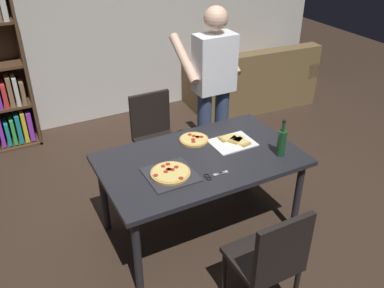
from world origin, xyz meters
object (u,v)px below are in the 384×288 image
(couch, at_px, (251,84))
(chair_near_camera, at_px, (270,258))
(dining_table, at_px, (201,165))
(pepperoni_pizza_on_tray, at_px, (170,173))
(chair_far_side, at_px, (155,132))
(wine_bottle, at_px, (282,142))
(person_serving_pizza, at_px, (213,85))
(kitchen_scissors, at_px, (212,175))
(second_pizza_plain, at_px, (194,139))

(couch, bearing_deg, chair_near_camera, -122.71)
(dining_table, relative_size, pepperoni_pizza_on_tray, 4.43)
(chair_far_side, height_order, wine_bottle, wine_bottle)
(chair_far_side, bearing_deg, chair_near_camera, -90.00)
(dining_table, distance_m, person_serving_pizza, 0.97)
(dining_table, bearing_deg, pepperoni_pizza_on_tray, -160.97)
(wine_bottle, bearing_deg, kitchen_scissors, -179.41)
(chair_far_side, xyz_separation_m, pepperoni_pizza_on_tray, (-0.32, -1.07, 0.25))
(dining_table, bearing_deg, chair_near_camera, -90.00)
(dining_table, height_order, chair_far_side, chair_far_side)
(dining_table, relative_size, chair_near_camera, 1.79)
(pepperoni_pizza_on_tray, bearing_deg, person_serving_pizza, 44.82)
(pepperoni_pizza_on_tray, xyz_separation_m, wine_bottle, (0.91, -0.15, 0.10))
(person_serving_pizza, bearing_deg, second_pizza_plain, -133.99)
(chair_far_side, height_order, second_pizza_plain, chair_far_side)
(chair_far_side, bearing_deg, dining_table, -90.00)
(wine_bottle, relative_size, kitchen_scissors, 1.63)
(chair_far_side, height_order, couch, chair_far_side)
(dining_table, height_order, kitchen_scissors, kitchen_scissors)
(dining_table, xyz_separation_m, wine_bottle, (0.60, -0.26, 0.19))
(wine_bottle, height_order, second_pizza_plain, wine_bottle)
(dining_table, bearing_deg, kitchen_scissors, -99.73)
(second_pizza_plain, bearing_deg, pepperoni_pizza_on_tray, -136.62)
(chair_far_side, height_order, pepperoni_pizza_on_tray, chair_far_side)
(kitchen_scissors, relative_size, second_pizza_plain, 0.78)
(dining_table, height_order, person_serving_pizza, person_serving_pizza)
(chair_near_camera, distance_m, kitchen_scissors, 0.74)
(chair_far_side, xyz_separation_m, couch, (1.90, 1.02, -0.21))
(dining_table, xyz_separation_m, second_pizza_plain, (0.08, 0.27, 0.09))
(wine_bottle, height_order, kitchen_scissors, wine_bottle)
(person_serving_pizza, bearing_deg, pepperoni_pizza_on_tray, -135.18)
(chair_near_camera, relative_size, pepperoni_pizza_on_tray, 2.48)
(chair_near_camera, xyz_separation_m, couch, (1.90, 2.95, -0.21))
(pepperoni_pizza_on_tray, relative_size, wine_bottle, 1.15)
(kitchen_scissors, bearing_deg, person_serving_pizza, 59.91)
(chair_far_side, bearing_deg, person_serving_pizza, -22.17)
(person_serving_pizza, bearing_deg, chair_far_side, 157.83)
(chair_far_side, xyz_separation_m, kitchen_scissors, (-0.05, -1.23, 0.24))
(chair_far_side, bearing_deg, second_pizza_plain, -83.38)
(person_serving_pizza, xyz_separation_m, pepperoni_pizza_on_tray, (-0.86, -0.85, -0.23))
(kitchen_scissors, bearing_deg, second_pizza_plain, 76.69)
(dining_table, relative_size, person_serving_pizza, 0.92)
(dining_table, xyz_separation_m, chair_far_side, (0.00, 0.96, -0.16))
(couch, xyz_separation_m, kitchen_scissors, (-1.94, -2.25, 0.45))
(chair_far_side, distance_m, wine_bottle, 1.41)
(chair_near_camera, height_order, chair_far_side, same)
(person_serving_pizza, distance_m, kitchen_scissors, 1.19)
(person_serving_pizza, bearing_deg, kitchen_scissors, -120.09)
(pepperoni_pizza_on_tray, height_order, wine_bottle, wine_bottle)
(chair_near_camera, bearing_deg, second_pizza_plain, 86.25)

